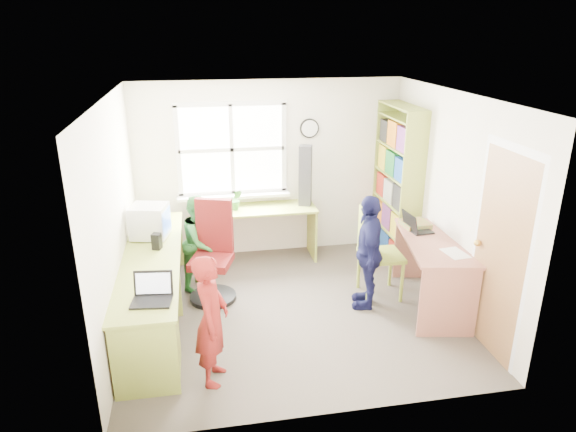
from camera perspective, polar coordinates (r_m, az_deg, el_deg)
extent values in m
cube|color=#484038|center=(5.95, 0.43, -10.45)|extent=(3.60, 3.40, 0.02)
cube|color=white|center=(5.15, 0.51, 13.35)|extent=(3.60, 3.40, 0.02)
cube|color=white|center=(7.04, -2.11, 5.22)|extent=(3.60, 0.02, 2.40)
cube|color=white|center=(3.91, 5.15, -7.81)|extent=(3.60, 0.02, 2.40)
cube|color=white|center=(5.42, -18.70, -0.60)|extent=(0.02, 3.40, 2.40)
cube|color=white|center=(6.02, 17.67, 1.59)|extent=(0.02, 3.40, 2.40)
cube|color=white|center=(6.90, -6.26, 7.35)|extent=(1.40, 0.01, 1.20)
cube|color=white|center=(6.89, -6.26, 7.34)|extent=(1.48, 0.04, 1.28)
cube|color=#9A6D42|center=(5.24, 22.38, -4.18)|extent=(0.02, 0.82, 2.00)
sphere|color=gold|center=(5.47, 20.28, -2.84)|extent=(0.07, 0.07, 0.07)
cylinder|color=black|center=(6.99, 2.40, 9.72)|extent=(0.26, 0.03, 0.26)
cylinder|color=white|center=(6.97, 2.43, 9.69)|extent=(0.22, 0.01, 0.22)
cube|color=#A2B347|center=(5.64, -14.93, -4.46)|extent=(0.60, 2.70, 0.03)
cube|color=#A2B347|center=(6.88, -3.78, 0.75)|extent=(1.65, 0.56, 0.03)
cube|color=#A2B347|center=(5.81, -14.60, -7.83)|extent=(0.56, 0.03, 0.72)
cube|color=#A2B347|center=(4.68, -15.62, -15.39)|extent=(0.56, 0.03, 0.72)
cube|color=#A2B347|center=(7.00, -13.94, -2.77)|extent=(0.56, 0.03, 0.72)
cube|color=#A2B347|center=(7.14, 2.68, -1.71)|extent=(0.03, 0.52, 0.72)
cube|color=#A2B347|center=(4.99, -15.28, -12.93)|extent=(0.54, 0.45, 0.72)
cube|color=#A46552|center=(5.95, 16.03, -2.74)|extent=(0.89, 1.49, 0.03)
cube|color=#A46552|center=(5.54, 17.40, -9.29)|extent=(0.59, 0.14, 0.77)
cube|color=#A46552|center=(6.70, 14.25, -3.64)|extent=(0.59, 0.14, 0.77)
cube|color=#A2B347|center=(6.57, 13.63, 2.17)|extent=(0.30, 0.02, 2.10)
cube|color=#A2B347|center=(7.46, 10.62, 4.55)|extent=(0.30, 0.02, 2.10)
cube|color=#A2B347|center=(6.79, 12.68, 11.85)|extent=(0.30, 1.00, 0.02)
cube|color=#A2B347|center=(7.35, 11.47, -3.96)|extent=(0.30, 1.00, 0.02)
cube|color=#A2B347|center=(7.22, 11.67, -1.35)|extent=(0.30, 1.00, 0.02)
cube|color=#A2B347|center=(7.09, 11.88, 1.50)|extent=(0.30, 1.00, 0.02)
cube|color=#A2B347|center=(6.98, 12.11, 4.45)|extent=(0.30, 1.00, 0.02)
cube|color=#A2B347|center=(6.89, 12.34, 7.50)|extent=(0.30, 1.00, 0.02)
cube|color=#A2B347|center=(6.81, 12.58, 10.61)|extent=(0.30, 1.00, 0.02)
cube|color=#AC2518|center=(7.04, 12.43, -3.86)|extent=(0.25, 0.28, 0.27)
cube|color=#184293|center=(7.31, 11.50, -2.79)|extent=(0.25, 0.30, 0.29)
cube|color=#1D7A36|center=(7.56, 10.69, -1.86)|extent=(0.25, 0.26, 0.30)
cube|color=gold|center=(6.90, 12.66, -1.00)|extent=(0.25, 0.28, 0.30)
cube|color=#72317A|center=(7.17, 11.71, -0.02)|extent=(0.25, 0.30, 0.32)
cube|color=orange|center=(7.44, 10.86, 0.65)|extent=(0.25, 0.26, 0.29)
cube|color=#242424|center=(6.77, 12.91, 2.07)|extent=(0.25, 0.28, 0.32)
cube|color=beige|center=(7.06, 11.92, 2.74)|extent=(0.25, 0.30, 0.29)
cube|color=#AC2518|center=(7.32, 11.06, 3.51)|extent=(0.25, 0.26, 0.30)
cube|color=#184293|center=(6.67, 13.15, 5.02)|extent=(0.25, 0.28, 0.29)
cube|color=#1D7A36|center=(6.95, 12.15, 5.79)|extent=(0.25, 0.30, 0.30)
cube|color=gold|center=(7.22, 11.27, 6.46)|extent=(0.25, 0.26, 0.32)
cube|color=#72317A|center=(6.58, 13.43, 8.29)|extent=(0.25, 0.28, 0.30)
cube|color=orange|center=(6.87, 12.39, 8.93)|extent=(0.25, 0.30, 0.32)
cube|color=#242424|center=(7.15, 11.47, 9.28)|extent=(0.25, 0.26, 0.29)
cylinder|color=black|center=(6.21, -8.32, -8.87)|extent=(0.69, 0.69, 0.05)
cylinder|color=black|center=(6.10, -8.43, -7.03)|extent=(0.07, 0.07, 0.41)
cube|color=maroon|center=(6.00, -8.55, -5.04)|extent=(0.57, 0.57, 0.09)
cube|color=maroon|center=(6.04, -8.17, -1.00)|extent=(0.43, 0.21, 0.64)
cylinder|color=#A1B43C|center=(6.01, 8.91, -7.53)|extent=(0.04, 0.04, 0.50)
cylinder|color=#A1B43C|center=(6.13, 12.54, -7.18)|extent=(0.04, 0.04, 0.50)
cylinder|color=#A1B43C|center=(6.35, 7.86, -5.86)|extent=(0.04, 0.04, 0.50)
cylinder|color=#A1B43C|center=(6.47, 11.31, -5.57)|extent=(0.04, 0.04, 0.50)
cube|color=#A1B43C|center=(6.13, 10.31, -4.32)|extent=(0.49, 0.49, 0.04)
cube|color=#A1B43C|center=(5.95, 8.54, -1.92)|extent=(0.05, 0.45, 0.56)
cube|color=white|center=(6.12, -14.96, -2.21)|extent=(0.33, 0.29, 0.02)
cube|color=white|center=(6.05, -15.13, -0.54)|extent=(0.46, 0.43, 0.37)
cube|color=#3F72F2|center=(6.00, -13.32, -0.57)|extent=(0.07, 0.30, 0.27)
cube|color=black|center=(4.74, -14.90, -9.16)|extent=(0.37, 0.29, 0.02)
cube|color=black|center=(4.80, -14.74, -7.20)|extent=(0.35, 0.10, 0.23)
cube|color=white|center=(4.79, -14.76, -7.25)|extent=(0.31, 0.08, 0.19)
cube|color=black|center=(6.17, 14.31, -1.44)|extent=(0.27, 0.35, 0.02)
cube|color=black|center=(6.08, 13.37, -0.62)|extent=(0.09, 0.33, 0.22)
cube|color=#3F72F2|center=(6.08, 13.45, -0.61)|extent=(0.07, 0.29, 0.18)
cube|color=black|center=(5.76, -14.39, -2.74)|extent=(0.11, 0.11, 0.18)
cube|color=black|center=(6.25, -14.41, -0.83)|extent=(0.12, 0.12, 0.20)
cube|color=black|center=(6.88, 1.93, 4.50)|extent=(0.20, 0.19, 0.82)
cube|color=red|center=(6.27, 13.95, -0.86)|extent=(0.32, 0.32, 0.06)
cube|color=silver|center=(5.08, -14.71, -7.10)|extent=(0.33, 0.38, 0.00)
cube|color=silver|center=(5.66, 18.07, -3.95)|extent=(0.24, 0.32, 0.00)
imported|color=#357830|center=(6.79, -5.78, 1.81)|extent=(0.16, 0.14, 0.28)
imported|color=maroon|center=(4.64, -8.49, -11.38)|extent=(0.39, 0.50, 1.23)
imported|color=#2F7731|center=(6.30, -9.66, -2.86)|extent=(0.68, 0.72, 1.17)
imported|color=#141641|center=(5.82, 8.92, -3.96)|extent=(0.53, 0.84, 1.33)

